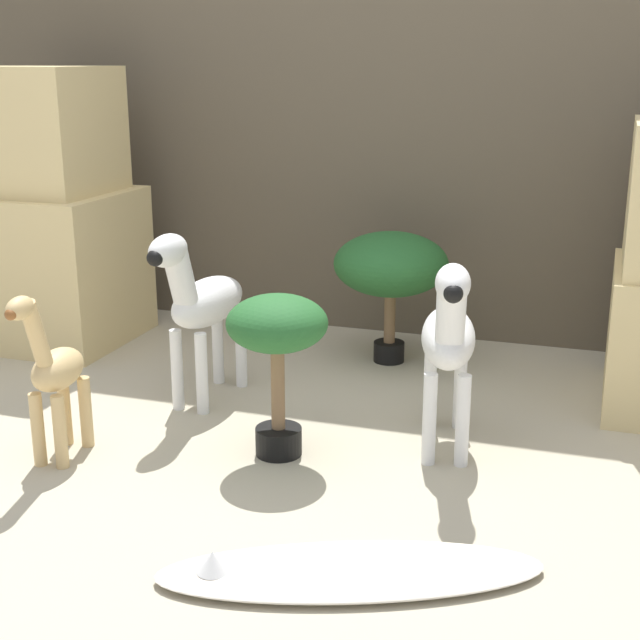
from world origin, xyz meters
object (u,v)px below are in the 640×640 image
at_px(giraffe_figurine, 54,374).
at_px(potted_palm_front, 277,337).
at_px(surfboard, 346,570).
at_px(potted_palm_back, 391,266).
at_px(zebra_right, 449,337).
at_px(zebra_left, 201,301).

distance_m(giraffe_figurine, potted_palm_front, 0.68).
height_order(potted_palm_front, surfboard, potted_palm_front).
height_order(potted_palm_front, potted_palm_back, potted_palm_back).
bearing_deg(zebra_right, surfboard, -96.60).
xyz_separation_m(zebra_right, surfboard, (-0.09, -0.78, -0.36)).
bearing_deg(potted_palm_front, surfboard, -56.42).
relative_size(giraffe_figurine, potted_palm_back, 1.05).
relative_size(potted_palm_back, surfboard, 0.55).
relative_size(zebra_left, surfboard, 0.67).
bearing_deg(potted_palm_front, giraffe_figurine, -159.09).
xyz_separation_m(zebra_right, potted_palm_back, (-0.37, 0.78, 0.02)).
relative_size(giraffe_figurine, potted_palm_front, 1.09).
relative_size(giraffe_figurine, surfboard, 0.57).
xyz_separation_m(giraffe_figurine, surfboard, (1.02, -0.36, -0.26)).
height_order(zebra_left, potted_palm_back, zebra_left).
relative_size(zebra_right, potted_palm_back, 1.22).
relative_size(zebra_left, giraffe_figurine, 1.16).
distance_m(zebra_left, potted_palm_back, 0.82).
height_order(zebra_left, surfboard, zebra_left).
distance_m(zebra_left, potted_palm_front, 0.52).
bearing_deg(zebra_left, potted_palm_back, 50.63).
relative_size(zebra_right, zebra_left, 1.00).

